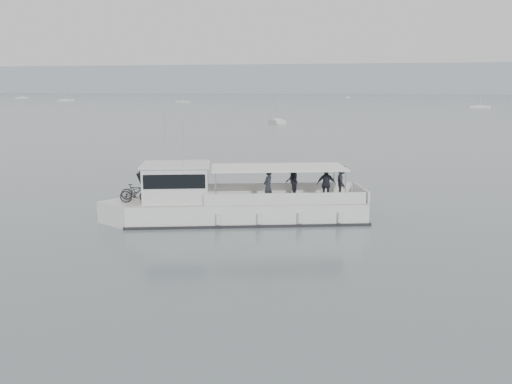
# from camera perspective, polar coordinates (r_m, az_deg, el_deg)

# --- Properties ---
(ground) EXTENTS (1400.00, 1400.00, 0.00)m
(ground) POSITION_cam_1_polar(r_m,az_deg,el_deg) (29.99, -3.94, -3.43)
(ground) COLOR slate
(ground) RESTS_ON ground
(headland) EXTENTS (1400.00, 90.00, 28.00)m
(headland) POSITION_cam_1_polar(r_m,az_deg,el_deg) (587.92, 12.41, 10.95)
(headland) COLOR #939EA8
(headland) RESTS_ON ground
(tour_boat) EXTENTS (14.36, 7.13, 6.07)m
(tour_boat) POSITION_cam_1_polar(r_m,az_deg,el_deg) (30.95, -3.24, -1.09)
(tour_boat) COLOR white
(tour_boat) RESTS_ON ground
(moored_fleet) EXTENTS (432.32, 358.69, 8.90)m
(moored_fleet) POSITION_cam_1_polar(r_m,az_deg,el_deg) (227.01, 5.20, 8.75)
(moored_fleet) COLOR white
(moored_fleet) RESTS_ON ground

